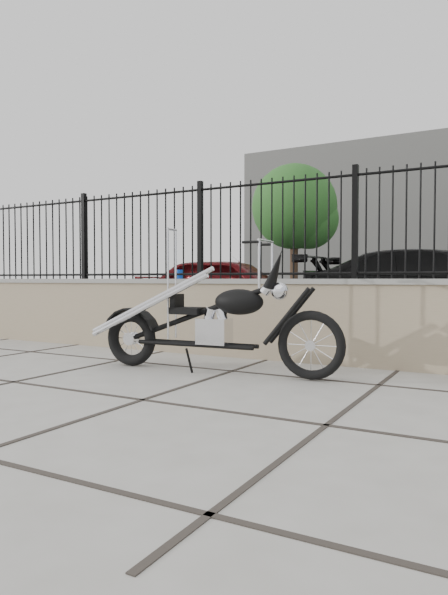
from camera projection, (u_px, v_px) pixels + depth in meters
ground_plane at (143, 400)px, 4.18m from camera, size 90.00×90.00×0.00m
parking_lot at (414, 313)px, 15.10m from camera, size 30.00×30.00×0.00m
retaining_wall at (271, 319)px, 6.35m from camera, size 14.00×0.36×0.96m
iron_fence at (272, 228)px, 6.31m from camera, size 14.00×0.08×1.20m
chopper_motorcycle at (210, 298)px, 5.41m from camera, size 2.56×0.64×1.52m
car_red at (230, 290)px, 11.45m from camera, size 4.41×2.17×1.45m
car_black at (440, 290)px, 9.70m from camera, size 5.32×2.44×1.51m
bollard_a at (180, 300)px, 9.80m from camera, size 0.14×0.14×1.13m
tree_left at (294, 203)px, 20.97m from camera, size 3.36×3.36×5.67m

